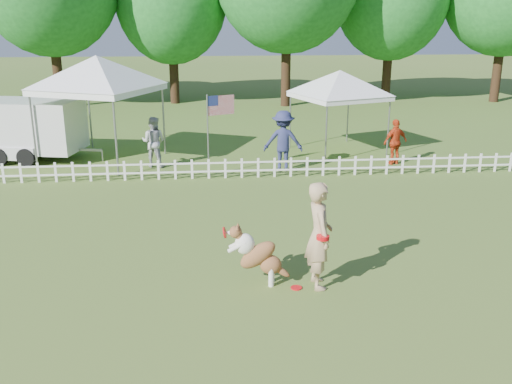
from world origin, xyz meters
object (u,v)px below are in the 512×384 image
handler (319,235)px  spectator_c (395,142)px  canopy_tent_left (100,110)px  frisbee_on_turf (296,288)px  cargo_trailer (24,129)px  flag_pole (208,136)px  dog (259,255)px  spectator_a (154,142)px  canopy_tent_right (338,112)px  spectator_b (283,141)px

handler → spectator_c: (4.20, 8.53, -0.24)m
canopy_tent_left → spectator_c: size_ratio=2.28×
frisbee_on_turf → handler: bearing=11.8°
canopy_tent_left → cargo_trailer: (-2.65, 0.42, -0.68)m
canopy_tent_left → handler: bearing=-36.8°
canopy_tent_left → flag_pole: canopy_tent_left is taller
dog → spectator_a: bearing=116.6°
dog → canopy_tent_left: size_ratio=0.33×
handler → frisbee_on_turf: (-0.40, -0.08, -0.98)m
dog → cargo_trailer: size_ratio=0.24×
dog → spectator_a: size_ratio=0.69×
canopy_tent_right → spectator_c: canopy_tent_right is taller
canopy_tent_right → spectator_a: canopy_tent_right is taller
spectator_b → spectator_c: spectator_b is taller
frisbee_on_turf → canopy_tent_right: bearing=73.5°
spectator_a → spectator_c: bearing=-166.6°
dog → canopy_tent_right: canopy_tent_right is taller
flag_pole → spectator_c: size_ratio=1.66×
frisbee_on_turf → canopy_tent_left: 11.31m
frisbee_on_turf → spectator_c: spectator_c is taller
frisbee_on_turf → canopy_tent_left: canopy_tent_left is taller
cargo_trailer → spectator_a: bearing=-6.2°
dog → spectator_c: spectator_c is taller
handler → frisbee_on_turf: handler is taller
canopy_tent_right → spectator_c: bearing=-72.9°
flag_pole → handler: bearing=-100.4°
canopy_tent_right → spectator_a: 6.62m
spectator_b → flag_pole: bearing=18.4°
flag_pole → spectator_c: bearing=-16.0°
frisbee_on_turf → cargo_trailer: size_ratio=0.04×
frisbee_on_turf → flag_pole: size_ratio=0.08×
cargo_trailer → spectator_a: size_ratio=2.86×
canopy_tent_left → spectator_c: 9.80m
spectator_a → spectator_c: size_ratio=1.09×
cargo_trailer → spectator_b: bearing=-3.3°
dog → flag_pole: 7.50m
dog → cargo_trailer: 12.34m
frisbee_on_turf → flag_pole: 7.93m
cargo_trailer → spectator_a: 4.66m
cargo_trailer → canopy_tent_right: bearing=12.4°
flag_pole → canopy_tent_right: bearing=7.3°
frisbee_on_turf → canopy_tent_right: 11.12m
frisbee_on_turf → canopy_tent_left: (-5.06, 9.97, 1.70)m
canopy_tent_left → dog: bearing=-41.3°
cargo_trailer → spectator_c: 12.44m
canopy_tent_left → spectator_a: bearing=-4.7°
dog → frisbee_on_turf: 0.90m
flag_pole → dog: bearing=-108.0°
frisbee_on_turf → spectator_c: size_ratio=0.14×
cargo_trailer → flag_pole: size_ratio=1.88×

